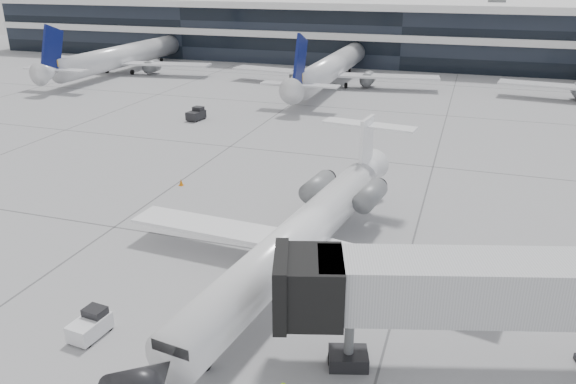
% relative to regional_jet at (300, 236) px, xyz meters
% --- Properties ---
extents(ground, '(220.00, 220.00, 0.00)m').
position_rel_regional_jet_xyz_m(ground, '(-4.03, 1.69, -2.27)').
color(ground, gray).
rests_on(ground, ground).
extents(terminal, '(170.00, 22.00, 10.00)m').
position_rel_regional_jet_xyz_m(terminal, '(-4.03, 83.69, 2.73)').
color(terminal, black).
rests_on(terminal, ground).
extents(bg_jet_left, '(32.00, 40.00, 9.60)m').
position_rel_regional_jet_xyz_m(bg_jet_left, '(-49.03, 56.69, -2.27)').
color(bg_jet_left, silver).
rests_on(bg_jet_left, ground).
extents(bg_jet_center, '(32.00, 40.00, 9.60)m').
position_rel_regional_jet_xyz_m(bg_jet_center, '(-12.03, 56.69, -2.27)').
color(bg_jet_center, silver).
rests_on(bg_jet_center, ground).
extents(regional_jet, '(23.07, 28.80, 6.65)m').
position_rel_regional_jet_xyz_m(regional_jet, '(0.00, 0.00, 0.00)').
color(regional_jet, white).
rests_on(regional_jet, ground).
extents(jet_bridge, '(17.33, 7.88, 5.65)m').
position_rel_regional_jet_xyz_m(jet_bridge, '(10.69, -5.73, 1.84)').
color(jet_bridge, silver).
rests_on(jet_bridge, ground).
extents(baggage_tug, '(1.42, 2.17, 1.31)m').
position_rel_regional_jet_xyz_m(baggage_tug, '(-7.83, -9.29, -1.69)').
color(baggage_tug, white).
rests_on(baggage_tug, ground).
extents(traffic_cone, '(0.44, 0.44, 0.55)m').
position_rel_regional_jet_xyz_m(traffic_cone, '(-13.49, 10.38, -2.01)').
color(traffic_cone, orange).
rests_on(traffic_cone, ground).
extents(far_tug, '(1.74, 2.52, 1.48)m').
position_rel_regional_jet_xyz_m(far_tug, '(-22.19, 30.41, -1.61)').
color(far_tug, black).
rests_on(far_tug, ground).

